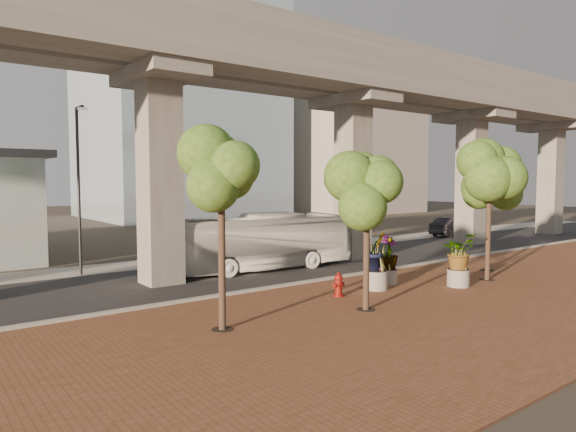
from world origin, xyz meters
TOP-DOWN VIEW (x-y plane):
  - ground at (0.00, 0.00)m, footprint 160.00×160.00m
  - brick_plaza at (0.00, -8.00)m, footprint 70.00×13.00m
  - asphalt_road at (0.00, 2.00)m, footprint 90.00×8.00m
  - curb_strip at (0.00, -2.00)m, footprint 70.00×0.25m
  - far_sidewalk at (0.00, 7.50)m, footprint 90.00×3.00m
  - transit_viaduct at (0.00, 2.00)m, footprint 72.00×5.60m
  - midrise_block at (38.00, 36.00)m, footprint 18.00×16.00m
  - transit_bus at (-0.74, 2.20)m, footprint 10.69×3.55m
  - parked_car at (21.51, 5.98)m, footprint 4.82×2.15m
  - fire_hydrant at (-1.49, -4.86)m, footprint 0.48×0.43m
  - planter_front at (4.00, -6.61)m, footprint 2.13×2.13m
  - planter_right at (1.97, -4.36)m, footprint 2.04×2.04m
  - planter_left at (0.68, -4.83)m, footprint 2.28×2.28m
  - street_tree_far_west at (-7.49, -6.03)m, footprint 3.39×3.39m
  - street_tree_near_west at (-2.17, -7.01)m, footprint 3.10×3.10m
  - street_tree_near_east at (6.32, -6.57)m, footprint 3.40×3.40m
  - street_tree_far_east at (8.62, -5.16)m, footprint 3.04×3.04m
  - streetlamp_west at (-8.34, 6.14)m, footprint 0.40×1.18m
  - streetlamp_east at (10.41, 7.11)m, footprint 0.38×1.11m

SIDE VIEW (x-z plane):
  - ground at x=0.00m, z-range 0.00..0.00m
  - asphalt_road at x=0.00m, z-range 0.00..0.04m
  - brick_plaza at x=0.00m, z-range 0.00..0.06m
  - far_sidewalk at x=0.00m, z-range 0.00..0.06m
  - curb_strip at x=0.00m, z-range 0.00..0.16m
  - fire_hydrant at x=-1.49m, z-range 0.04..1.01m
  - parked_car at x=21.51m, z-range 0.00..1.53m
  - planter_right at x=1.97m, z-range 0.29..2.47m
  - transit_bus at x=-0.74m, z-range 0.00..2.92m
  - planter_front at x=4.00m, z-range 0.31..2.65m
  - planter_left at x=0.68m, z-range 0.33..2.83m
  - street_tree_far_east at x=8.62m, z-range 1.41..6.94m
  - street_tree_near_west at x=-2.17m, z-range 1.43..7.05m
  - streetlamp_east at x=10.41m, z-range 0.64..8.30m
  - streetlamp_west at x=-8.34m, z-range 0.68..8.82m
  - street_tree_near_east at x=6.32m, z-range 1.72..8.19m
  - street_tree_far_west at x=-7.49m, z-range 1.73..8.21m
  - transit_viaduct at x=0.00m, z-range 1.09..13.49m
  - midrise_block at x=38.00m, z-range 0.00..24.00m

